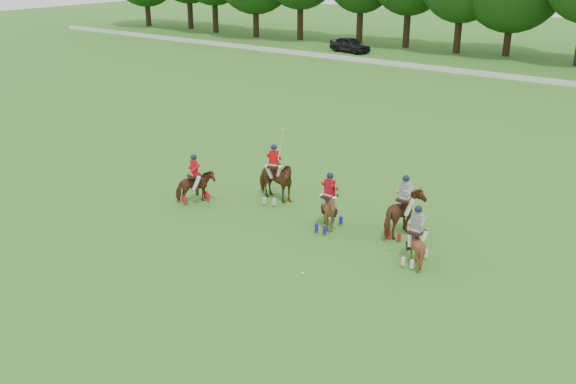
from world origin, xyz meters
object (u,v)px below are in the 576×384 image
Objects in this scene: polo_red_b at (274,180)px; polo_red_c at (329,209)px; polo_red_a at (195,186)px; polo_stripe_a at (404,214)px; car_left at (350,45)px; polo_ball at (302,273)px; polo_stripe_b at (416,244)px.

polo_red_b reaches higher than polo_red_c.
polo_stripe_a is at bearing 14.16° from polo_red_a.
polo_red_a is at bearing -146.48° from car_left.
polo_red_c reaches higher than polo_ball.
polo_stripe_a is 0.89× the size of polo_stripe_b.
polo_ball is at bearing -44.55° from polo_red_b.
polo_red_a reaches higher than car_left.
polo_red_c reaches higher than polo_red_a.
polo_ball is (1.27, -3.54, -0.76)m from polo_red_c.
polo_red_a is 8.70m from polo_stripe_a.
polo_red_b is 1.33× the size of polo_red_c.
polo_stripe_b reaches higher than polo_red_c.
polo_stripe_b is at bearing 2.01° from polo_red_a.
polo_red_a is 0.70× the size of polo_red_b.
polo_stripe_a is at bearing 24.51° from polo_red_c.
car_left is 43.80m from polo_stripe_a.
car_left is at bearing 116.70° from polo_red_b.
polo_red_b is 5.92m from polo_stripe_a.
polo_red_c is at bearing -155.49° from polo_stripe_a.
polo_stripe_a is (8.43, 2.13, 0.12)m from polo_red_a.
car_left is 2.14× the size of polo_red_a.
polo_red_b is at bearing 135.45° from polo_ball.
polo_red_c is at bearing 109.79° from polo_ball.
polo_ball is (4.70, -4.63, -0.85)m from polo_red_b.
polo_red_c is 25.01× the size of polo_ball.
polo_ball is at bearing -19.44° from polo_red_a.
polo_red_b reaches higher than polo_stripe_a.
polo_red_a is 0.93× the size of polo_red_c.
polo_stripe_b is (1.36, -1.78, -0.12)m from polo_stripe_a.
car_left is 49.53× the size of polo_ball.
polo_red_c is 0.86× the size of polo_stripe_b.
polo_red_b is (2.52, 2.08, 0.16)m from polo_red_a.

